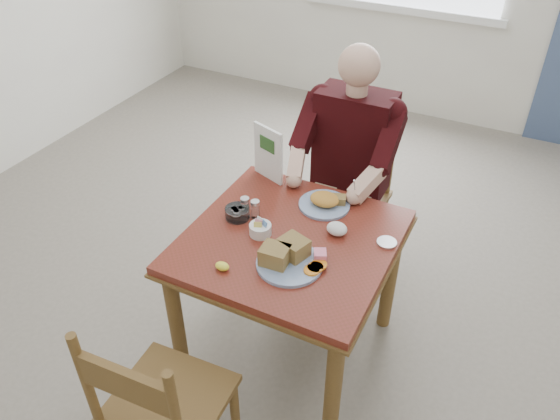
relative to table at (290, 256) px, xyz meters
The scene contains 14 objects.
floor 0.64m from the table, ahead, with size 6.00×6.00×0.00m, color #6F675A.
lemon_wedge 0.38m from the table, 116.75° to the right, with size 0.06×0.04×0.03m, color yellow.
napkin 0.25m from the table, 33.03° to the left, with size 0.09×0.08×0.06m, color white.
metal_dish 0.44m from the table, 20.87° to the left, with size 0.09×0.09×0.01m, color silver.
table is the anchor object (origin of this frame).
chair_far 0.81m from the table, 90.00° to the left, with size 0.42×0.42×0.95m.
chair_near 0.86m from the table, 98.89° to the right, with size 0.44×0.44×0.95m.
diner 0.73m from the table, 90.00° to the left, with size 0.53×0.56×1.39m.
near_plate 0.22m from the table, 66.70° to the right, with size 0.31×0.30×0.09m.
far_plate 0.32m from the table, 80.86° to the left, with size 0.31×0.31×0.07m.
caddy 0.19m from the table, 162.91° to the right, with size 0.12×0.12×0.07m.
shakers 0.29m from the table, 165.89° to the left, with size 0.10×0.04×0.09m.
creamer 0.32m from the table, behind, with size 0.15×0.15×0.05m.
menu 0.56m from the table, 128.90° to the left, with size 0.19×0.08×0.29m.
Camera 1 is at (0.81, -1.70, 2.29)m, focal length 35.00 mm.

